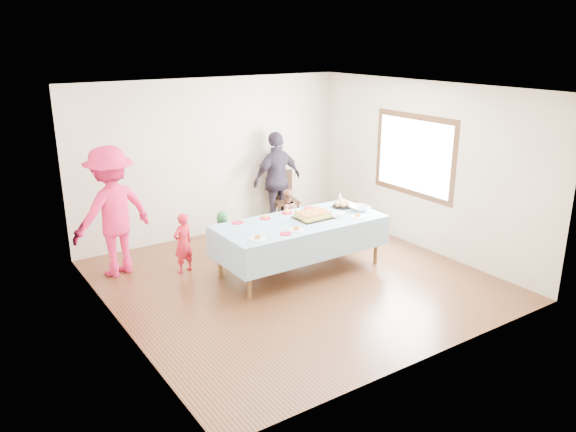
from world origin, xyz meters
The scene contains 22 objects.
ground centered at (0.00, 0.00, 0.00)m, with size 5.00×5.00×0.00m, color #492414.
room_walls centered at (0.05, 0.00, 1.77)m, with size 5.04×5.04×2.72m.
party_table centered at (0.27, 0.24, 0.72)m, with size 2.50×1.10×0.78m.
birthday_cake centered at (0.49, 0.24, 0.82)m, with size 0.53×0.41×0.09m.
rolls_tray centered at (1.21, 0.44, 0.82)m, with size 0.32×0.32×0.10m.
punch_bowl centered at (1.31, 0.15, 0.82)m, with size 0.30×0.30×0.07m, color silver.
party_hat centered at (1.36, 0.69, 0.87)m, with size 0.10×0.10×0.17m, color white.
fork_pile centered at (0.83, 0.06, 0.81)m, with size 0.24×0.18×0.07m, color white, non-canonical shape.
plate_red_far_a centered at (-0.54, 0.67, 0.79)m, with size 0.18×0.18×0.01m, color red.
plate_red_far_b centered at (-0.11, 0.62, 0.79)m, with size 0.17×0.17×0.01m, color red.
plate_red_far_c centered at (0.31, 0.66, 0.79)m, with size 0.17×0.17×0.01m, color red.
plate_red_far_d centered at (0.72, 0.66, 0.79)m, with size 0.17×0.17×0.01m, color red.
plate_red_near centered at (-0.24, -0.12, 0.79)m, with size 0.16×0.16×0.01m, color red.
plate_white_left centered at (-0.66, -0.08, 0.79)m, with size 0.23×0.23×0.01m, color white.
plate_white_mid centered at (-0.03, -0.08, 0.79)m, with size 0.21×0.21×0.01m, color white.
plate_white_right centered at (1.07, -0.09, 0.79)m, with size 0.23×0.23×0.01m, color white.
dining_chair centered at (1.26, 2.21, 0.55)m, with size 0.51×0.51×1.00m.
toddler_left centered at (-1.19, 1.16, 0.45)m, with size 0.33×0.22×0.91m, color red.
toddler_mid centered at (-0.43, 1.37, 0.37)m, with size 0.37×0.24×0.75m, color #26743B.
toddler_right centered at (0.87, 1.52, 0.44)m, with size 0.43×0.33×0.88m, color #AF6D51.
adult_left centered at (-2.03, 1.66, 0.95)m, with size 1.23×0.71×1.90m, color #E31C55.
adult_right centered at (1.12, 2.20, 0.87)m, with size 1.02×0.42×1.74m, color #322A3A.
Camera 1 is at (-4.20, -6.10, 3.35)m, focal length 35.00 mm.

